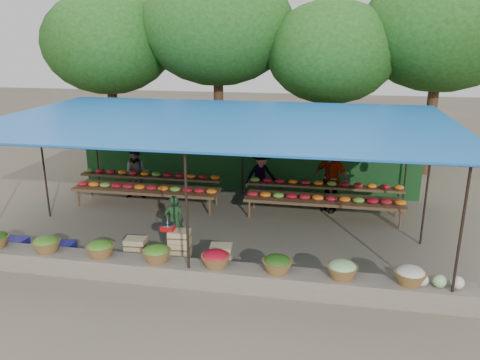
% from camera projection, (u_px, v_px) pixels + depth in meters
% --- Properties ---
extents(ground, '(60.00, 60.00, 0.00)m').
position_uv_depth(ground, '(222.00, 229.00, 11.88)').
color(ground, brown).
rests_on(ground, ground).
extents(stone_curb, '(10.60, 0.55, 0.40)m').
position_uv_depth(stone_curb, '(191.00, 273.00, 9.24)').
color(stone_curb, '#665C51').
rests_on(stone_curb, ground).
extents(stall_canopy, '(10.80, 6.60, 2.82)m').
position_uv_depth(stall_canopy, '(221.00, 124.00, 11.15)').
color(stall_canopy, black).
rests_on(stall_canopy, ground).
extents(produce_baskets, '(8.98, 0.58, 0.34)m').
position_uv_depth(produce_baskets, '(186.00, 256.00, 9.15)').
color(produce_baskets, brown).
rests_on(produce_baskets, stone_curb).
extents(netting_backdrop, '(10.60, 0.06, 2.50)m').
position_uv_depth(netting_backdrop, '(244.00, 152.00, 14.48)').
color(netting_backdrop, '#1C4F22').
rests_on(netting_backdrop, ground).
extents(tree_row, '(16.51, 5.50, 7.12)m').
position_uv_depth(tree_row, '(273.00, 36.00, 16.13)').
color(tree_row, '#362413').
rests_on(tree_row, ground).
extents(fruit_table_left, '(4.21, 0.95, 0.93)m').
position_uv_depth(fruit_table_left, '(147.00, 185.00, 13.41)').
color(fruit_table_left, '#452A1B').
rests_on(fruit_table_left, ground).
extents(fruit_table_right, '(4.21, 0.95, 0.93)m').
position_uv_depth(fruit_table_right, '(324.00, 195.00, 12.53)').
color(fruit_table_right, '#452A1B').
rests_on(fruit_table_right, ground).
extents(crate_counter, '(2.37, 0.37, 0.77)m').
position_uv_depth(crate_counter, '(179.00, 250.00, 9.98)').
color(crate_counter, tan).
rests_on(crate_counter, ground).
extents(weighing_scale, '(0.29, 0.29, 0.31)m').
position_uv_depth(weighing_scale, '(168.00, 227.00, 9.86)').
color(weighing_scale, red).
rests_on(weighing_scale, crate_counter).
extents(vendor_seated, '(0.53, 0.45, 1.25)m').
position_uv_depth(vendor_seated, '(174.00, 221.00, 10.72)').
color(vendor_seated, '#1C3E1F').
rests_on(vendor_seated, ground).
extents(customer_left, '(0.87, 0.75, 1.54)m').
position_uv_depth(customer_left, '(137.00, 174.00, 13.95)').
color(customer_left, slate).
rests_on(customer_left, ground).
extents(customer_mid, '(1.16, 1.02, 1.55)m').
position_uv_depth(customer_mid, '(261.00, 176.00, 13.67)').
color(customer_mid, slate).
rests_on(customer_mid, ground).
extents(customer_right, '(1.17, 0.95, 1.86)m').
position_uv_depth(customer_right, '(331.00, 179.00, 12.90)').
color(customer_right, slate).
rests_on(customer_right, ground).
extents(blue_crate_front, '(0.59, 0.45, 0.33)m').
position_uv_depth(blue_crate_front, '(14.00, 246.00, 10.54)').
color(blue_crate_front, navy).
rests_on(blue_crate_front, ground).
extents(blue_crate_back, '(0.52, 0.38, 0.31)m').
position_uv_depth(blue_crate_back, '(63.00, 249.00, 10.40)').
color(blue_crate_back, navy).
rests_on(blue_crate_back, ground).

